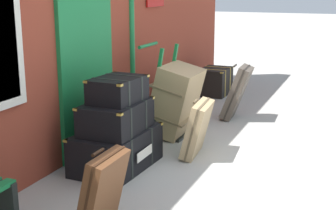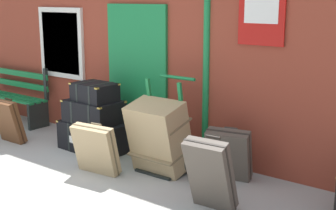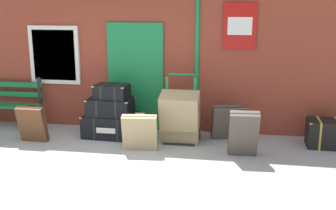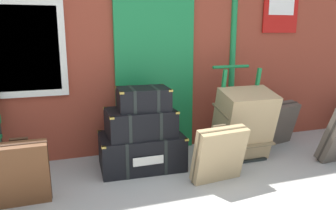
{
  "view_description": "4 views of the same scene",
  "coord_description": "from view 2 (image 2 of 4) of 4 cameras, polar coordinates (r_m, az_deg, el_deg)",
  "views": [
    {
      "loc": [
        -4.68,
        -0.53,
        1.96
      ],
      "look_at": [
        0.43,
        1.56,
        0.57
      ],
      "focal_mm": 51.74,
      "sensor_mm": 36.0,
      "label": 1
    },
    {
      "loc": [
        4.62,
        -2.74,
        2.2
      ],
      "look_at": [
        1.16,
        1.76,
        0.89
      ],
      "focal_mm": 50.48,
      "sensor_mm": 36.0,
      "label": 2
    },
    {
      "loc": [
        2.01,
        -5.16,
        2.42
      ],
      "look_at": [
        0.82,
        1.8,
        0.67
      ],
      "focal_mm": 43.26,
      "sensor_mm": 36.0,
      "label": 3
    },
    {
      "loc": [
        -1.19,
        -1.85,
        1.65
      ],
      "look_at": [
        0.09,
        1.93,
        0.75
      ],
      "focal_mm": 35.07,
      "sensor_mm": 36.0,
      "label": 4
    }
  ],
  "objects": [
    {
      "name": "steamer_trunk_base",
      "position": [
        7.01,
        -8.72,
        -3.68
      ],
      "size": [
        1.04,
        0.7,
        0.43
      ],
      "color": "black",
      "rests_on": "ground"
    },
    {
      "name": "suitcase_caramel",
      "position": [
        6.04,
        -8.72,
        -5.32
      ],
      "size": [
        0.62,
        0.35,
        0.66
      ],
      "color": "tan",
      "rests_on": "ground"
    },
    {
      "name": "platform_bench",
      "position": [
        8.94,
        -18.14,
        0.98
      ],
      "size": [
        1.6,
        0.43,
        1.01
      ],
      "color": "#197A3D",
      "rests_on": "ground"
    },
    {
      "name": "porters_trolley",
      "position": [
        6.15,
        -0.07,
        -5.32
      ],
      "size": [
        0.71,
        0.57,
        1.2
      ],
      "color": "black",
      "rests_on": "ground"
    },
    {
      "name": "brick_facade",
      "position": [
        7.08,
        -3.41,
        8.06
      ],
      "size": [
        10.4,
        0.35,
        3.2
      ],
      "color": "brown",
      "rests_on": "ground"
    },
    {
      "name": "steamer_trunk_middle",
      "position": [
        6.92,
        -8.95,
        -0.75
      ],
      "size": [
        0.81,
        0.55,
        0.33
      ],
      "color": "black",
      "rests_on": "steamer_trunk_base"
    },
    {
      "name": "suitcase_brown",
      "position": [
        4.95,
        5.15,
        -8.37
      ],
      "size": [
        0.5,
        0.45,
        0.81
      ],
      "color": "#51473D",
      "rests_on": "ground"
    },
    {
      "name": "suitcase_olive",
      "position": [
        5.83,
        7.37,
        -5.91
      ],
      "size": [
        0.59,
        0.44,
        0.66
      ],
      "color": "#51473D",
      "rests_on": "ground"
    },
    {
      "name": "steamer_trunk_top",
      "position": [
        6.82,
        -8.84,
        1.56
      ],
      "size": [
        0.64,
        0.49,
        0.27
      ],
      "color": "black",
      "rests_on": "steamer_trunk_middle"
    },
    {
      "name": "large_brown_trunk",
      "position": [
        5.95,
        -1.08,
        -3.84
      ],
      "size": [
        0.7,
        0.64,
        0.96
      ],
      "color": "tan",
      "rests_on": "ground"
    },
    {
      "name": "suitcase_cream",
      "position": [
        7.63,
        -18.67,
        -1.87
      ],
      "size": [
        0.5,
        0.29,
        0.69
      ],
      "color": "brown",
      "rests_on": "ground"
    }
  ]
}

